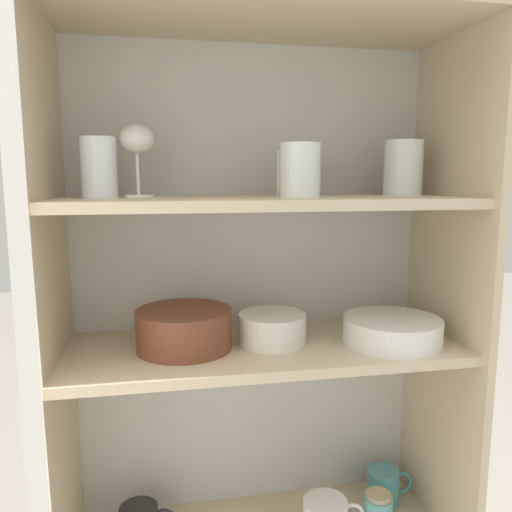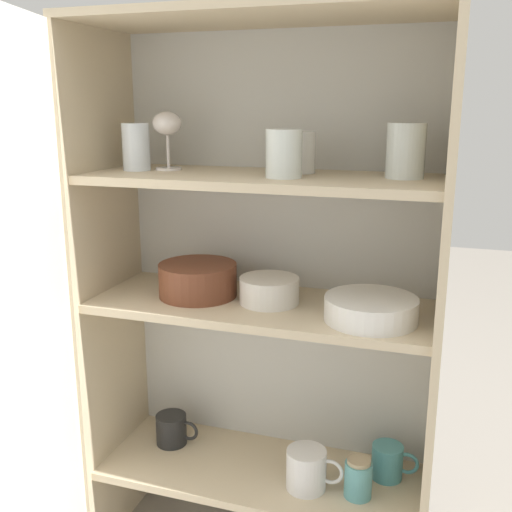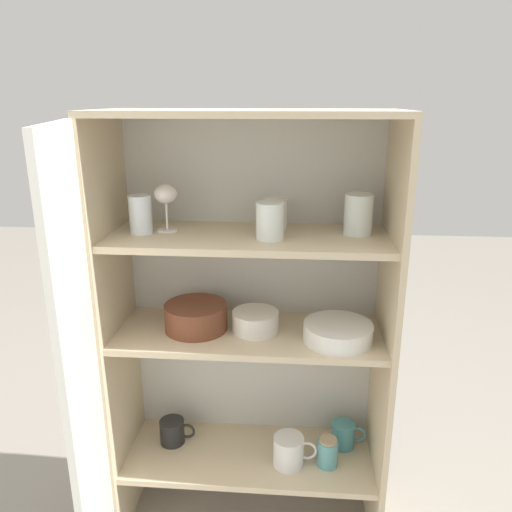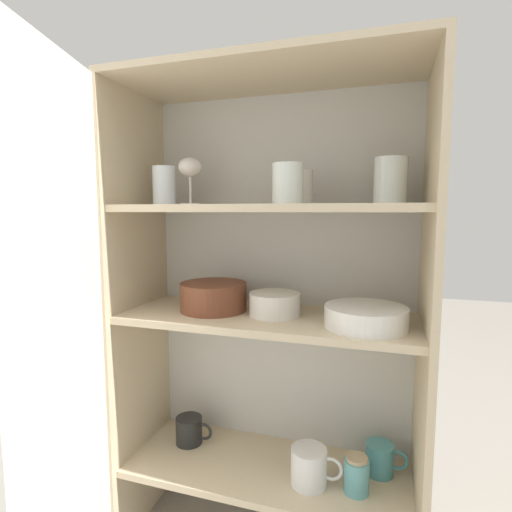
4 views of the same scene
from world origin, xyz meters
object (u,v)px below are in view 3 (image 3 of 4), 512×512
(mixing_bowl_large, at_px, (196,316))
(coffee_mug_primary, at_px, (289,451))
(serving_bowl_small, at_px, (255,320))
(storage_jar, at_px, (328,452))
(plate_stack_white, at_px, (338,332))

(mixing_bowl_large, height_order, coffee_mug_primary, mixing_bowl_large)
(mixing_bowl_large, relative_size, coffee_mug_primary, 1.37)
(serving_bowl_small, height_order, coffee_mug_primary, serving_bowl_small)
(serving_bowl_small, bearing_deg, storage_jar, -9.30)
(plate_stack_white, bearing_deg, storage_jar, 139.20)
(serving_bowl_small, distance_m, coffee_mug_primary, 0.45)
(plate_stack_white, relative_size, coffee_mug_primary, 1.45)
(serving_bowl_small, bearing_deg, coffee_mug_primary, -22.03)
(plate_stack_white, xyz_separation_m, mixing_bowl_large, (-0.43, 0.05, 0.02))
(coffee_mug_primary, bearing_deg, plate_stack_white, -1.14)
(serving_bowl_small, distance_m, storage_jar, 0.50)
(plate_stack_white, relative_size, serving_bowl_small, 1.43)
(mixing_bowl_large, bearing_deg, storage_jar, -4.89)
(plate_stack_white, distance_m, mixing_bowl_large, 0.43)
(mixing_bowl_large, relative_size, storage_jar, 1.95)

